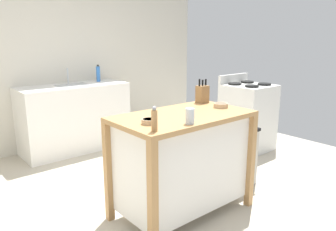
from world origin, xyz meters
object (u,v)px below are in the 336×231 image
drinking_cup (190,116)px  bottle_hand_soap (98,74)px  kitchen_island (183,159)px  sink_faucet (68,76)px  bowl_stoneware_deep (149,121)px  trash_bin (238,157)px  knife_block (202,94)px  bowl_ceramic_wide (221,105)px  pepper_grinder (154,120)px  stove (247,117)px

drinking_cup → bottle_hand_soap: 2.65m
drinking_cup → bottle_hand_soap: (0.62, 2.58, 0.05)m
kitchen_island → sink_faucet: (0.00, 2.37, 0.51)m
bowl_stoneware_deep → bottle_hand_soap: bearing=70.3°
drinking_cup → bottle_hand_soap: bottle_hand_soap is taller
drinking_cup → trash_bin: 1.25m
bowl_stoneware_deep → trash_bin: bowl_stoneware_deep is taller
kitchen_island → bowl_stoneware_deep: size_ratio=10.09×
kitchen_island → trash_bin: size_ratio=1.90×
knife_block → bowl_ceramic_wide: size_ratio=1.79×
bowl_stoneware_deep → sink_faucet: sink_faucet is taller
bottle_hand_soap → pepper_grinder: bearing=-110.2°
bowl_stoneware_deep → pepper_grinder: 0.22m
drinking_cup → sink_faucet: size_ratio=0.54×
knife_block → pepper_grinder: size_ratio=1.34×
kitchen_island → bowl_ceramic_wide: (0.45, -0.03, 0.43)m
bowl_ceramic_wide → knife_block: bearing=83.3°
pepper_grinder → stove: pepper_grinder is taller
drinking_cup → sink_faucet: (0.18, 2.63, 0.05)m
knife_block → drinking_cup: size_ratio=2.02×
bowl_ceramic_wide → bowl_stoneware_deep: size_ratio=1.13×
pepper_grinder → knife_block: bearing=26.7°
bowl_stoneware_deep → trash_bin: 1.40m
trash_bin → sink_faucet: (-0.83, 2.33, 0.71)m
knife_block → drinking_cup: (-0.65, -0.50, -0.03)m
drinking_cup → pepper_grinder: size_ratio=0.66×
pepper_grinder → trash_bin: size_ratio=0.29×
bowl_ceramic_wide → bottle_hand_soap: 2.35m
drinking_cup → sink_faucet: 2.64m
bowl_ceramic_wide → sink_faucet: 2.44m
knife_block → stove: (1.38, 0.45, -0.54)m
bowl_ceramic_wide → stove: 1.66m
kitchen_island → stove: (1.86, 0.69, -0.05)m
bowl_stoneware_deep → pepper_grinder: bearing=-116.5°
trash_bin → sink_faucet: 2.57m
pepper_grinder → trash_bin: (1.34, 0.29, -0.69)m
knife_block → pepper_grinder: 1.10m
bowl_ceramic_wide → bowl_stoneware_deep: bowl_ceramic_wide is taller
bottle_hand_soap → bowl_ceramic_wide: bearing=-89.9°
bottle_hand_soap → stove: bottle_hand_soap is taller
pepper_grinder → stove: size_ratio=0.17×
bowl_stoneware_deep → sink_faucet: 2.47m
trash_bin → sink_faucet: sink_faucet is taller
knife_block → bottle_hand_soap: (-0.03, 2.07, 0.02)m
knife_block → stove: 1.55m
trash_bin → stove: bearing=32.5°
stove → bowl_ceramic_wide: bearing=-152.9°
kitchen_island → knife_block: knife_block is taller
bottle_hand_soap → knife_block: bearing=-89.1°
bowl_ceramic_wide → sink_faucet: (-0.44, 2.40, 0.09)m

